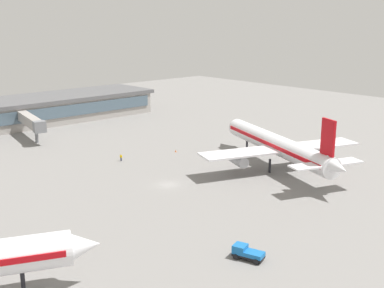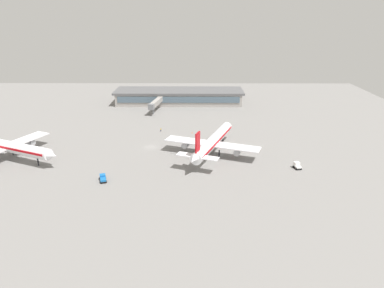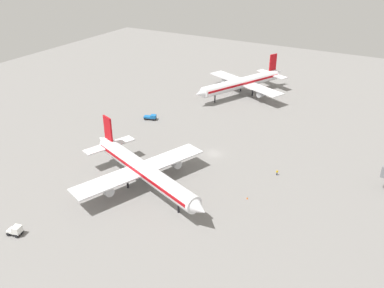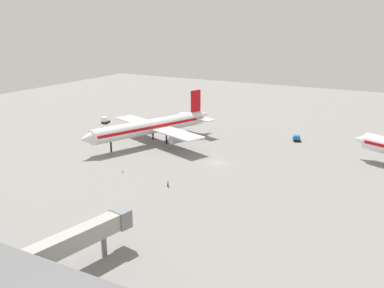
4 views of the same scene
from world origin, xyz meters
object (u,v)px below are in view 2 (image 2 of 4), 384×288
(pushback_tractor, at_px, (103,178))
(safety_cone_near_gate, at_px, (192,133))
(ground_crew_worker, at_px, (161,130))
(airplane_at_gate, at_px, (8,146))
(baggage_tug, at_px, (297,165))
(airplane_taxiing, at_px, (213,142))

(pushback_tractor, height_order, safety_cone_near_gate, pushback_tractor)
(ground_crew_worker, height_order, safety_cone_near_gate, ground_crew_worker)
(ground_crew_worker, bearing_deg, airplane_at_gate, 171.16)
(ground_crew_worker, bearing_deg, pushback_tractor, -146.49)
(baggage_tug, distance_m, ground_crew_worker, 68.41)
(airplane_taxiing, distance_m, ground_crew_worker, 37.30)
(airplane_at_gate, xyz_separation_m, safety_cone_near_gate, (-70.49, -31.93, -5.02))
(baggage_tug, relative_size, ground_crew_worker, 2.11)
(airplane_taxiing, xyz_separation_m, safety_cone_near_gate, (8.39, -26.00, -5.02))
(pushback_tractor, bearing_deg, baggage_tug, -98.89)
(airplane_taxiing, bearing_deg, pushback_tractor, 143.15)
(baggage_tug, relative_size, safety_cone_near_gate, 5.89)
(airplane_at_gate, height_order, safety_cone_near_gate, airplane_at_gate)
(airplane_at_gate, distance_m, ground_crew_worker, 65.53)
(airplane_at_gate, relative_size, baggage_tug, 12.87)
(airplane_taxiing, xyz_separation_m, ground_crew_worker, (23.42, -28.69, -4.47))
(airplane_at_gate, bearing_deg, safety_cone_near_gate, 48.29)
(baggage_tug, xyz_separation_m, ground_crew_worker, (53.62, -42.48, -0.31))
(ground_crew_worker, xyz_separation_m, safety_cone_near_gate, (-15.03, 2.68, -0.55))
(baggage_tug, distance_m, pushback_tractor, 69.33)
(safety_cone_near_gate, bearing_deg, baggage_tug, 134.12)
(baggage_tug, xyz_separation_m, pushback_tractor, (68.52, 10.60, -0.19))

